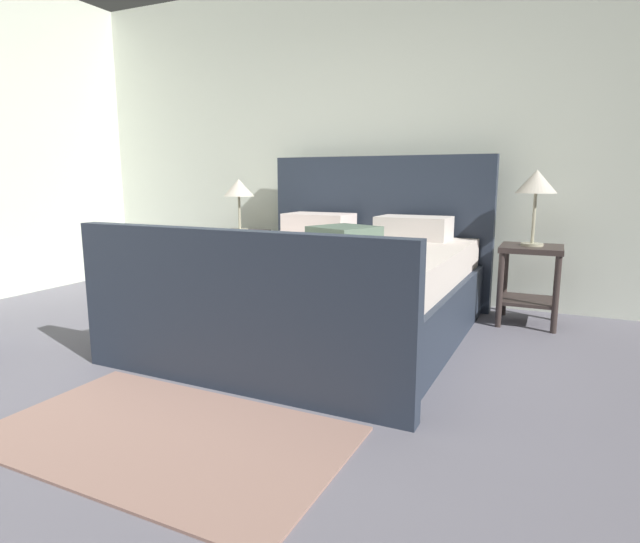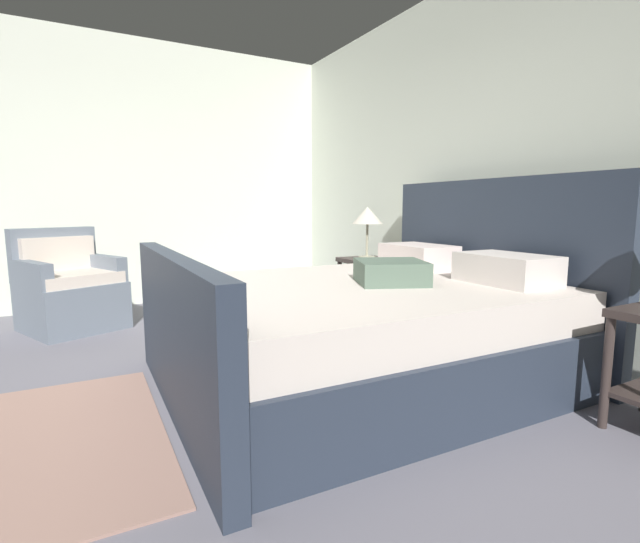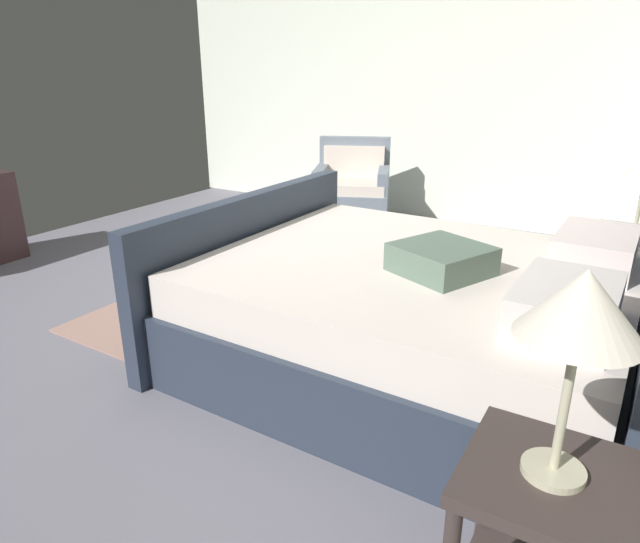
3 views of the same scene
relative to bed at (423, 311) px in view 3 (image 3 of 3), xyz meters
name	(u,v)px [view 3 (image 3 of 3)]	position (x,y,z in m)	size (l,w,h in m)	color
ground_plane	(222,309)	(-0.08, -1.49, -0.36)	(6.14, 5.50, 0.02)	slate
wall_side_left	(406,79)	(-3.21, -1.49, 1.09)	(0.12, 5.62, 2.89)	silver
bed	(423,311)	(0.00, 0.00, 0.00)	(2.03, 2.37, 1.29)	#2A3342
nightstand_right	(542,533)	(1.31, 0.83, 0.05)	(0.44, 0.44, 0.60)	#382D2A
table_lamp_right	(581,312)	(1.31, 0.83, 0.70)	(0.29, 0.29, 0.56)	#B7B293
nightstand_left	(628,261)	(-1.31, 0.89, 0.05)	(0.44, 0.44, 0.60)	#382D2A
armchair	(352,196)	(-2.31, -1.64, -0.01)	(0.95, 0.95, 0.90)	slate
area_rug	(189,304)	(0.00, -1.72, -0.35)	(1.56, 0.91, 0.01)	#A37C6D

